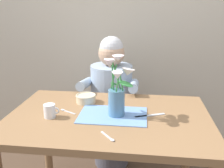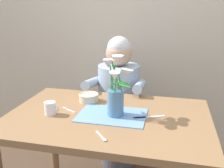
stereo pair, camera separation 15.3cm
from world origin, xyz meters
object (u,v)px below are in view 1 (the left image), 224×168
(flower_vase, at_px, (117,90))
(ceramic_bowl, at_px, (86,98))
(dinner_knife, at_px, (150,115))
(seated_person, at_px, (111,104))
(tea_cup, at_px, (50,111))

(flower_vase, relative_size, ceramic_bowl, 2.62)
(dinner_knife, bearing_deg, seated_person, 94.21)
(ceramic_bowl, bearing_deg, tea_cup, -120.73)
(flower_vase, height_order, tea_cup, flower_vase)
(tea_cup, bearing_deg, flower_vase, 9.75)
(seated_person, bearing_deg, ceramic_bowl, -101.85)
(dinner_knife, xyz_separation_m, tea_cup, (-0.58, -0.09, 0.04))
(dinner_knife, distance_m, tea_cup, 0.59)
(flower_vase, distance_m, dinner_knife, 0.25)
(ceramic_bowl, bearing_deg, seated_person, 74.61)
(dinner_knife, height_order, tea_cup, tea_cup)
(ceramic_bowl, relative_size, dinner_knife, 0.72)
(flower_vase, distance_m, tea_cup, 0.41)
(seated_person, bearing_deg, dinner_knife, -59.20)
(tea_cup, bearing_deg, seated_person, 68.40)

